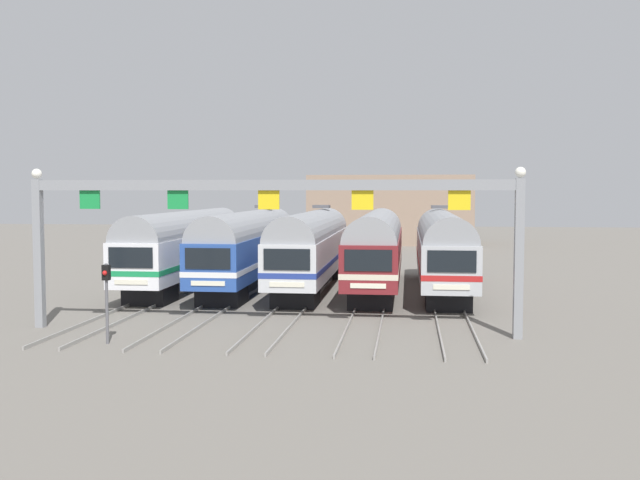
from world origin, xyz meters
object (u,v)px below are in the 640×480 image
object	(u,v)px
commuter_train_maroon	(376,246)
commuter_train_stainless	(443,247)
catenary_gantry	(269,209)
commuter_train_white	(186,244)
commuter_train_blue	(248,245)
yard_signal_mast	(106,288)
commuter_train_silver	(312,246)

from	to	relation	value
commuter_train_maroon	commuter_train_stainless	xyz separation A→B (m)	(3.93, 0.00, 0.00)
commuter_train_stainless	catenary_gantry	xyz separation A→B (m)	(-7.86, -13.50, 2.54)
catenary_gantry	commuter_train_stainless	bearing A→B (deg)	59.78
commuter_train_white	commuter_train_blue	bearing A→B (deg)	0.06
commuter_train_stainless	yard_signal_mast	xyz separation A→B (m)	(-13.76, -16.48, -0.48)
yard_signal_mast	commuter_train_maroon	bearing A→B (deg)	59.18
commuter_train_stainless	yard_signal_mast	distance (m)	21.48
commuter_train_blue	commuter_train_stainless	world-z (taller)	same
commuter_train_white	commuter_train_stainless	xyz separation A→B (m)	(15.73, 0.00, 0.00)
commuter_train_stainless	catenary_gantry	distance (m)	15.83
commuter_train_white	commuter_train_maroon	world-z (taller)	same
commuter_train_blue	yard_signal_mast	world-z (taller)	commuter_train_blue
commuter_train_blue	commuter_train_silver	xyz separation A→B (m)	(3.93, 0.00, 0.00)
commuter_train_white	commuter_train_blue	size ratio (longest dim) A/B	1.00
commuter_train_white	yard_signal_mast	bearing A→B (deg)	-83.19
commuter_train_white	commuter_train_silver	world-z (taller)	commuter_train_silver
commuter_train_blue	commuter_train_white	bearing A→B (deg)	-179.94
commuter_train_maroon	commuter_train_silver	bearing A→B (deg)	179.94
commuter_train_maroon	yard_signal_mast	bearing A→B (deg)	-120.82
commuter_train_white	commuter_train_maroon	size ratio (longest dim) A/B	1.00
commuter_train_silver	commuter_train_stainless	world-z (taller)	same
commuter_train_blue	commuter_train_maroon	world-z (taller)	commuter_train_blue
commuter_train_white	commuter_train_silver	bearing A→B (deg)	0.03
commuter_train_maroon	catenary_gantry	bearing A→B (deg)	-106.25
commuter_train_white	catenary_gantry	bearing A→B (deg)	-59.77
commuter_train_silver	catenary_gantry	world-z (taller)	catenary_gantry
commuter_train_silver	yard_signal_mast	world-z (taller)	commuter_train_silver
catenary_gantry	yard_signal_mast	world-z (taller)	catenary_gantry
commuter_train_white	catenary_gantry	size ratio (longest dim) A/B	0.86
yard_signal_mast	commuter_train_stainless	bearing A→B (deg)	50.13
commuter_train_blue	yard_signal_mast	xyz separation A→B (m)	(-1.97, -16.48, -0.48)
commuter_train_silver	yard_signal_mast	size ratio (longest dim) A/B	5.69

